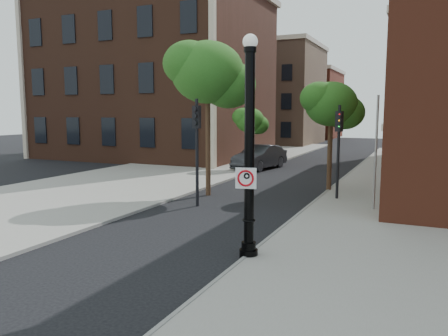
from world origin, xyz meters
The scene contains 16 objects.
ground centered at (0.00, 0.00, 0.00)m, with size 120.00×120.00×0.00m, color black.
sidewalk_right centered at (6.00, 10.00, 0.06)m, with size 8.00×60.00×0.12m, color gray.
sidewalk_left centered at (-9.00, 18.00, 0.06)m, with size 10.00×50.00×0.12m, color gray.
curb_edge centered at (2.05, 10.00, 0.07)m, with size 0.10×60.00×0.14m, color gray.
victorian_building centered at (-16.00, 23.97, 8.74)m, with size 18.60×14.60×17.95m.
bg_building_tan_a centered at (-12.00, 44.00, 6.00)m, with size 12.00×12.00×12.00m, color brown.
bg_building_red centered at (-12.00, 58.00, 5.00)m, with size 12.00×12.00×10.00m, color maroon.
lamppost centered at (2.07, 0.71, 2.80)m, with size 0.51×0.51×6.06m.
no_parking_sign centered at (2.04, 0.55, 2.29)m, with size 0.56×0.16×0.57m.
parked_car centered at (-4.18, 18.82, 0.85)m, with size 1.81×5.18×1.71m, color #2A2B2F.
traffic_signal_left centered at (-2.43, 6.12, 3.10)m, with size 0.29×0.38×4.59m.
traffic_signal_right centered at (2.85, 9.75, 2.93)m, with size 0.35×0.38×4.34m.
utility_pole centered at (4.60, 8.18, 2.35)m, with size 0.09×0.09×4.71m, color #999999.
street_tree_a centered at (-3.07, 8.61, 5.82)m, with size 4.08×3.69×7.36m.
street_tree_b centered at (-4.73, 18.29, 3.40)m, with size 2.40×2.17×4.33m.
street_tree_c centered at (2.08, 11.96, 4.36)m, with size 3.07×2.77×5.53m.
Camera 1 is at (6.31, -10.19, 4.05)m, focal length 35.00 mm.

